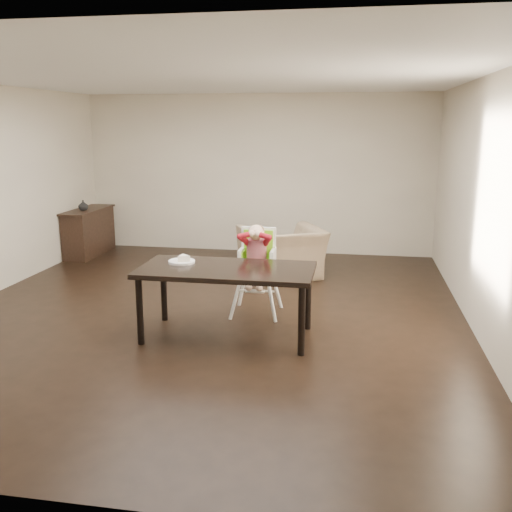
{
  "coord_description": "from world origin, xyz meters",
  "views": [
    {
      "loc": [
        1.69,
        -6.23,
        2.2
      ],
      "look_at": [
        0.64,
        -0.23,
        0.78
      ],
      "focal_mm": 40.0,
      "sensor_mm": 36.0,
      "label": 1
    }
  ],
  "objects_px": {
    "armchair": "(282,244)",
    "sideboard": "(89,232)",
    "dining_table": "(227,275)",
    "high_chair": "(257,251)"
  },
  "relations": [
    {
      "from": "dining_table",
      "to": "sideboard",
      "type": "bearing_deg",
      "value": 133.42
    },
    {
      "from": "dining_table",
      "to": "armchair",
      "type": "height_order",
      "value": "armchair"
    },
    {
      "from": "high_chair",
      "to": "armchair",
      "type": "xyz_separation_m",
      "value": [
        0.07,
        1.67,
        -0.27
      ]
    },
    {
      "from": "dining_table",
      "to": "sideboard",
      "type": "height_order",
      "value": "sideboard"
    },
    {
      "from": "dining_table",
      "to": "high_chair",
      "type": "bearing_deg",
      "value": 77.64
    },
    {
      "from": "armchair",
      "to": "sideboard",
      "type": "distance_m",
      "value": 3.55
    },
    {
      "from": "armchair",
      "to": "sideboard",
      "type": "height_order",
      "value": "armchair"
    },
    {
      "from": "high_chair",
      "to": "armchair",
      "type": "bearing_deg",
      "value": 87.15
    },
    {
      "from": "armchair",
      "to": "sideboard",
      "type": "xyz_separation_m",
      "value": [
        -3.43,
        0.88,
        -0.09
      ]
    },
    {
      "from": "dining_table",
      "to": "high_chair",
      "type": "height_order",
      "value": "high_chair"
    }
  ]
}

